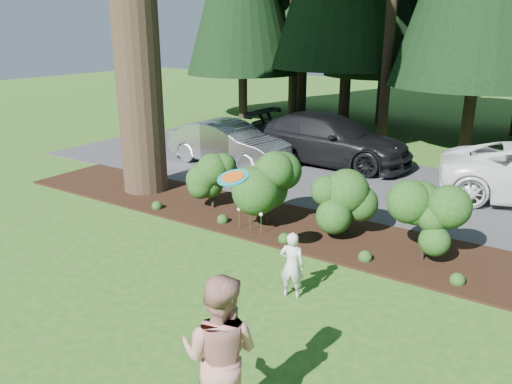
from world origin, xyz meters
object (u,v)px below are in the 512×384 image
(adult, at_px, (220,354))
(car_silver_wagon, at_px, (228,143))
(car_dark_suv, at_px, (328,139))
(frisbee, at_px, (233,177))
(child, at_px, (292,265))

(adult, bearing_deg, car_silver_wagon, -70.62)
(car_dark_suv, relative_size, frisbee, 10.05)
(child, relative_size, frisbee, 2.09)
(car_silver_wagon, bearing_deg, frisbee, -140.04)
(car_dark_suv, distance_m, frisbee, 9.11)
(car_dark_suv, relative_size, child, 4.81)
(child, bearing_deg, frisbee, -8.35)
(car_dark_suv, height_order, child, car_dark_suv)
(child, relative_size, adult, 0.61)
(car_silver_wagon, relative_size, adult, 2.27)
(adult, bearing_deg, child, -91.93)
(frisbee, bearing_deg, car_dark_suv, 104.87)
(car_silver_wagon, xyz_separation_m, car_dark_suv, (2.77, 2.01, 0.10))
(car_silver_wagon, xyz_separation_m, child, (6.21, -6.58, -0.16))
(car_silver_wagon, bearing_deg, adult, -141.15)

